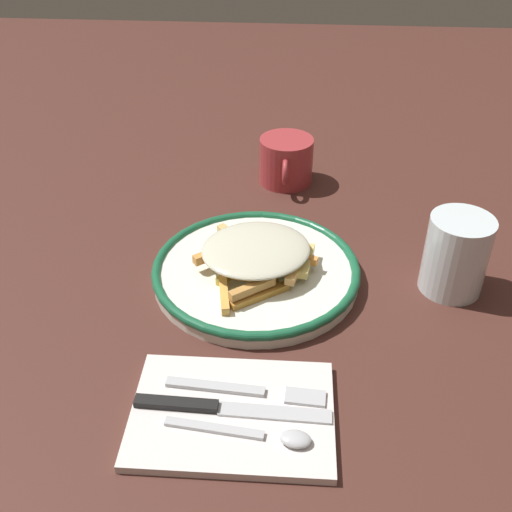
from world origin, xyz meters
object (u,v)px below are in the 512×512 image
(fries_heap, at_px, (256,253))
(water_glass, at_px, (456,254))
(knife, at_px, (215,407))
(spoon, at_px, (263,435))
(napkin, at_px, (232,414))
(coffee_mug, at_px, (286,161))
(plate, at_px, (256,271))
(fork, at_px, (246,390))

(fries_heap, bearing_deg, water_glass, 90.34)
(water_glass, bearing_deg, knife, -49.84)
(knife, distance_m, spoon, 0.06)
(napkin, height_order, spoon, spoon)
(fries_heap, xyz_separation_m, spoon, (0.28, 0.03, -0.03))
(water_glass, relative_size, coffee_mug, 0.92)
(plate, distance_m, spoon, 0.28)
(water_glass, bearing_deg, plate, -89.73)
(fries_heap, distance_m, water_glass, 0.26)
(napkin, distance_m, spoon, 0.05)
(plate, bearing_deg, fries_heap, 2.49)
(fries_heap, relative_size, napkin, 0.91)
(fork, height_order, water_glass, water_glass)
(napkin, xyz_separation_m, water_glass, (-0.24, 0.27, 0.05))
(fork, bearing_deg, plate, -178.64)
(plate, xyz_separation_m, coffee_mug, (-0.28, 0.03, 0.03))
(plate, relative_size, knife, 1.36)
(napkin, bearing_deg, fries_heap, 178.33)
(fork, distance_m, coffee_mug, 0.50)
(napkin, distance_m, knife, 0.02)
(knife, xyz_separation_m, spoon, (0.03, 0.05, 0.00))
(plate, bearing_deg, napkin, -1.66)
(coffee_mug, bearing_deg, plate, -6.26)
(spoon, bearing_deg, knife, -121.07)
(plate, distance_m, fork, 0.22)
(knife, xyz_separation_m, coffee_mug, (-0.53, 0.06, 0.03))
(coffee_mug, bearing_deg, water_glass, 39.51)
(plate, relative_size, water_glass, 2.64)
(fork, height_order, spoon, spoon)
(spoon, bearing_deg, plate, -174.27)
(fries_heap, bearing_deg, fork, 1.35)
(fork, bearing_deg, spoon, 20.89)
(plate, xyz_separation_m, fork, (0.22, 0.01, -0.00))
(spoon, bearing_deg, water_glass, 139.54)
(fries_heap, height_order, water_glass, water_glass)
(napkin, height_order, knife, knife)
(fork, xyz_separation_m, knife, (0.03, -0.03, 0.00))
(coffee_mug, bearing_deg, napkin, -4.14)
(plate, distance_m, knife, 0.24)
(fork, height_order, knife, knife)
(plate, bearing_deg, fork, 1.36)
(knife, bearing_deg, water_glass, 130.16)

